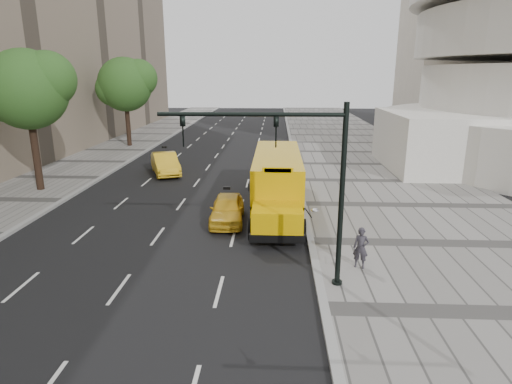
{
  "coord_description": "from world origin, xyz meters",
  "views": [
    {
      "loc": [
        4.4,
        -23.22,
        7.26
      ],
      "look_at": [
        3.5,
        -4.0,
        1.9
      ],
      "focal_mm": 30.0,
      "sensor_mm": 36.0,
      "label": 1
    }
  ],
  "objects_px": {
    "tree_b": "(28,89)",
    "school_bus": "(277,177)",
    "taxi_near": "(227,209)",
    "traffic_signal": "(300,173)",
    "taxi_far": "(165,164)",
    "tree_c": "(126,84)",
    "pedestrian": "(361,248)"
  },
  "relations": [
    {
      "from": "tree_c",
      "to": "traffic_signal",
      "type": "bearing_deg",
      "value": -61.65
    },
    {
      "from": "tree_c",
      "to": "tree_b",
      "type": "bearing_deg",
      "value": -90.03
    },
    {
      "from": "tree_b",
      "to": "taxi_near",
      "type": "xyz_separation_m",
      "value": [
        12.41,
        -5.2,
        -5.67
      ]
    },
    {
      "from": "tree_b",
      "to": "traffic_signal",
      "type": "height_order",
      "value": "tree_b"
    },
    {
      "from": "pedestrian",
      "to": "traffic_signal",
      "type": "xyz_separation_m",
      "value": [
        -2.45,
        -1.36,
        3.15
      ]
    },
    {
      "from": "school_bus",
      "to": "taxi_near",
      "type": "bearing_deg",
      "value": -134.16
    },
    {
      "from": "pedestrian",
      "to": "tree_b",
      "type": "bearing_deg",
      "value": 167.06
    },
    {
      "from": "taxi_far",
      "to": "traffic_signal",
      "type": "bearing_deg",
      "value": -84.13
    },
    {
      "from": "taxi_far",
      "to": "pedestrian",
      "type": "relative_size",
      "value": 3.02
    },
    {
      "from": "pedestrian",
      "to": "traffic_signal",
      "type": "distance_m",
      "value": 4.22
    },
    {
      "from": "tree_b",
      "to": "taxi_far",
      "type": "distance_m",
      "value": 10.1
    },
    {
      "from": "tree_b",
      "to": "traffic_signal",
      "type": "xyz_separation_m",
      "value": [
        15.6,
        -11.85,
        -2.26
      ]
    },
    {
      "from": "tree_c",
      "to": "taxi_far",
      "type": "height_order",
      "value": "tree_c"
    },
    {
      "from": "school_bus",
      "to": "taxi_near",
      "type": "height_order",
      "value": "school_bus"
    },
    {
      "from": "school_bus",
      "to": "tree_c",
      "type": "bearing_deg",
      "value": 127.15
    },
    {
      "from": "school_bus",
      "to": "taxi_far",
      "type": "distance_m",
      "value": 11.42
    },
    {
      "from": "tree_b",
      "to": "school_bus",
      "type": "distance_m",
      "value": 15.82
    },
    {
      "from": "tree_b",
      "to": "traffic_signal",
      "type": "distance_m",
      "value": 19.72
    },
    {
      "from": "tree_c",
      "to": "pedestrian",
      "type": "xyz_separation_m",
      "value": [
        18.04,
        -27.54,
        -5.29
      ]
    },
    {
      "from": "taxi_near",
      "to": "pedestrian",
      "type": "height_order",
      "value": "pedestrian"
    },
    {
      "from": "tree_b",
      "to": "tree_c",
      "type": "distance_m",
      "value": 17.05
    },
    {
      "from": "taxi_far",
      "to": "tree_b",
      "type": "bearing_deg",
      "value": -163.87
    },
    {
      "from": "taxi_near",
      "to": "traffic_signal",
      "type": "bearing_deg",
      "value": -66.69
    },
    {
      "from": "tree_b",
      "to": "traffic_signal",
      "type": "relative_size",
      "value": 1.36
    },
    {
      "from": "tree_b",
      "to": "school_bus",
      "type": "xyz_separation_m",
      "value": [
        14.91,
        -2.62,
        -4.59
      ]
    },
    {
      "from": "tree_c",
      "to": "school_bus",
      "type": "bearing_deg",
      "value": -52.85
    },
    {
      "from": "pedestrian",
      "to": "traffic_signal",
      "type": "height_order",
      "value": "traffic_signal"
    },
    {
      "from": "pedestrian",
      "to": "traffic_signal",
      "type": "relative_size",
      "value": 0.25
    },
    {
      "from": "taxi_far",
      "to": "traffic_signal",
      "type": "xyz_separation_m",
      "value": [
        8.97,
        -17.03,
        3.31
      ]
    },
    {
      "from": "taxi_near",
      "to": "traffic_signal",
      "type": "height_order",
      "value": "traffic_signal"
    },
    {
      "from": "tree_c",
      "to": "taxi_near",
      "type": "distance_m",
      "value": 26.06
    },
    {
      "from": "tree_c",
      "to": "school_bus",
      "type": "xyz_separation_m",
      "value": [
        14.9,
        -19.67,
        -4.46
      ]
    }
  ]
}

